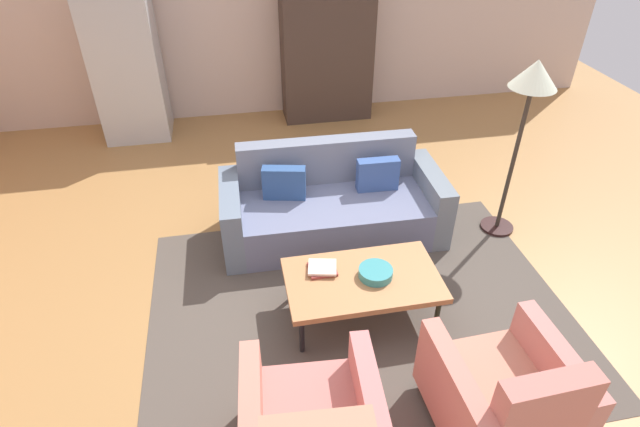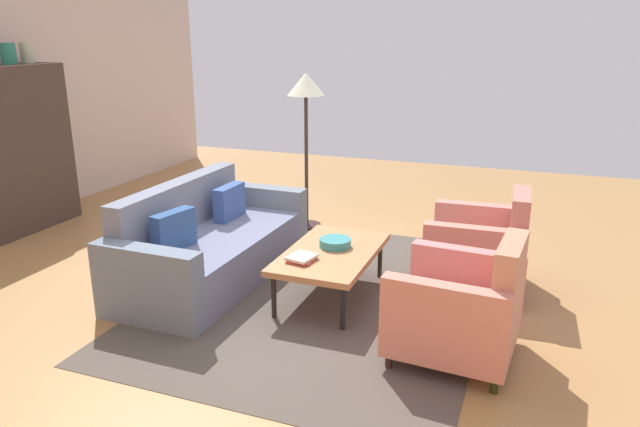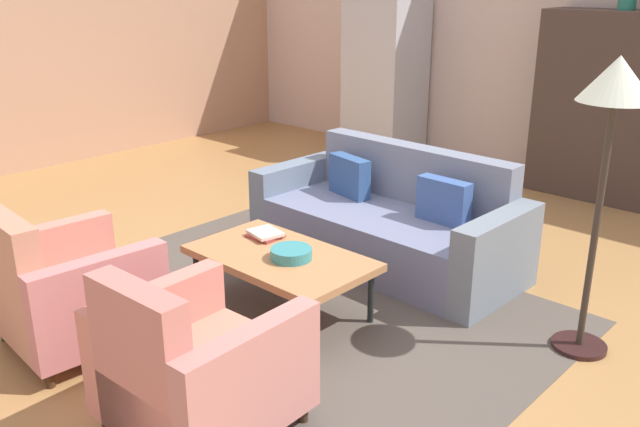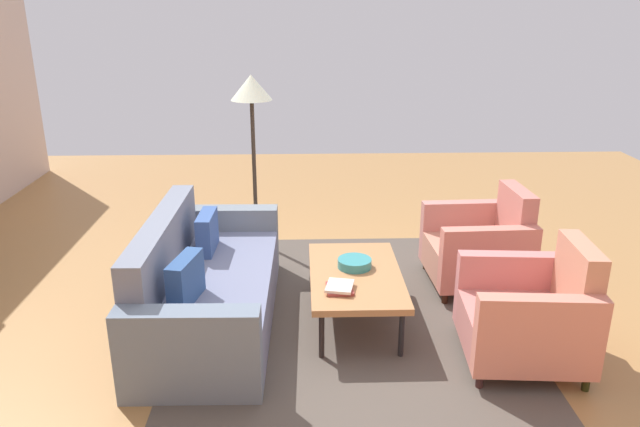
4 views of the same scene
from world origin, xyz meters
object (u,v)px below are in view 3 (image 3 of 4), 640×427
Objects in this scene: floor_lamp at (613,108)px; refrigerator at (385,79)px; couch at (391,224)px; book_stack at (265,234)px; armchair_right at (192,371)px; armchair_left at (66,294)px; cabinet at (602,106)px; coffee_table at (280,259)px; fruit_bowl at (291,254)px.

refrigerator is at bearing 142.23° from floor_lamp.
book_stack is (-0.29, -1.04, 0.14)m from couch.
armchair_left is at bearing 177.86° from armchair_right.
armchair_left is at bearing -102.31° from cabinet.
floor_lamp is (1.15, -2.98, 0.54)m from cabinet.
floor_lamp is at bearing 46.62° from armchair_left.
couch is at bearing 89.93° from coffee_table.
couch is 1.14× the size of refrigerator.
coffee_table is 1.36× the size of armchair_left.
floor_lamp reaches higher than armchair_left.
coffee_table is 4.33m from refrigerator.
fruit_bowl is at bearing -60.02° from refrigerator.
fruit_bowl is 0.15× the size of floor_lamp.
cabinet is at bearing 78.09° from book_stack.
fruit_bowl reaches higher than coffee_table.
coffee_table is at bearing 66.91° from armchair_left.
fruit_bowl is 0.15× the size of cabinet.
refrigerator is at bearing 119.98° from fruit_bowl.
refrigerator is at bearing 116.14° from book_stack.
cabinet is (-0.11, 5.03, 0.56)m from armchair_right.
armchair_right is at bearing -62.68° from coffee_table.
refrigerator is (-1.46, 4.93, 0.58)m from armchair_left.
armchair_left is 0.49× the size of cabinet.
refrigerator is at bearing 116.34° from armchair_right.
book_stack is (-0.90, 1.31, 0.08)m from armchair_right.
cabinet reaches higher than fruit_bowl.
floor_lamp is at bearing 170.53° from couch.
book_stack is at bearing 160.23° from fruit_bowl.
floor_lamp is at bearing 28.16° from coffee_table.
couch is 2.79m from cabinet.
fruit_bowl is 4.37m from refrigerator.
fruit_bowl reaches higher than book_stack.
cabinet reaches higher than armchair_right.
refrigerator is at bearing 118.82° from coffee_table.
floor_lamp is (2.25, 2.05, 1.10)m from armchair_left.
refrigerator is (-2.07, 3.76, 0.55)m from coffee_table.
armchair_left is 1.37m from fruit_bowl.
refrigerator reaches higher than book_stack.
book_stack is at bearing 154.26° from coffee_table.
couch reaches higher than coffee_table.
coffee_table is (-0.00, -1.19, 0.08)m from couch.
cabinet reaches higher than armchair_left.
fruit_bowl is at bearing -95.80° from cabinet.
refrigerator is 1.08× the size of floor_lamp.
armchair_left is 1.00× the size of armchair_right.
cabinet is at bearing 82.74° from coffee_table.
armchair_left reaches higher than fruit_bowl.
floor_lamp is (1.04, 2.05, 1.10)m from armchair_right.
fruit_bowl is at bearing -19.77° from book_stack.
couch is 1.19m from coffee_table.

